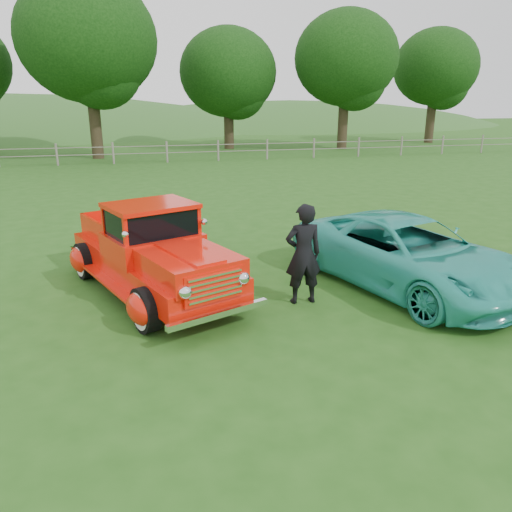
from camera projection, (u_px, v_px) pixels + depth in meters
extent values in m
plane|color=#225015|center=(261.00, 318.00, 8.64)|extent=(140.00, 140.00, 0.00)
ellipsoid|color=#2B5E22|center=(289.00, 151.00, 71.69)|extent=(72.00, 52.00, 14.00)
cube|color=gray|center=(167.00, 153.00, 28.82)|extent=(48.00, 0.04, 0.04)
cube|color=gray|center=(167.00, 146.00, 28.69)|extent=(48.00, 0.04, 0.04)
cylinder|color=#302318|center=(95.00, 118.00, 30.11)|extent=(0.70, 0.70, 4.84)
ellipsoid|color=black|center=(87.00, 39.00, 28.77)|extent=(8.00, 8.00, 7.20)
cylinder|color=#302318|center=(229.00, 122.00, 36.02)|extent=(0.70, 0.70, 3.74)
ellipsoid|color=black|center=(228.00, 72.00, 34.98)|extent=(6.80, 6.80, 6.12)
cylinder|color=#302318|center=(343.00, 118.00, 35.89)|extent=(0.70, 0.70, 4.40)
ellipsoid|color=black|center=(346.00, 58.00, 34.67)|extent=(7.20, 7.20, 6.48)
cylinder|color=#302318|center=(431.00, 116.00, 40.74)|extent=(0.70, 0.70, 4.18)
ellipsoid|color=black|center=(436.00, 67.00, 39.58)|extent=(6.60, 6.60, 5.94)
cylinder|color=black|center=(145.00, 310.00, 8.02)|extent=(0.51, 0.79, 0.76)
cylinder|color=black|center=(232.00, 288.00, 8.94)|extent=(0.51, 0.79, 0.76)
cylinder|color=black|center=(85.00, 261.00, 10.42)|extent=(0.51, 0.79, 0.76)
cylinder|color=black|center=(158.00, 247.00, 11.34)|extent=(0.51, 0.79, 0.76)
cube|color=red|center=(152.00, 264.00, 9.62)|extent=(3.16, 4.86, 0.44)
ellipsoid|color=red|center=(141.00, 309.00, 7.97)|extent=(0.66, 0.85, 0.54)
ellipsoid|color=red|center=(235.00, 285.00, 8.97)|extent=(0.66, 0.85, 0.54)
ellipsoid|color=red|center=(81.00, 260.00, 10.37)|extent=(0.66, 0.85, 0.54)
ellipsoid|color=red|center=(160.00, 245.00, 11.37)|extent=(0.66, 0.85, 0.54)
cube|color=red|center=(190.00, 266.00, 8.30)|extent=(1.83, 1.98, 0.42)
cube|color=red|center=(153.00, 244.00, 9.42)|extent=(1.98, 1.85, 0.44)
cube|color=black|center=(151.00, 220.00, 9.27)|extent=(1.76, 1.58, 0.50)
cube|color=red|center=(150.00, 205.00, 9.19)|extent=(1.86, 1.70, 0.08)
cube|color=red|center=(124.00, 230.00, 10.55)|extent=(1.82, 2.25, 0.45)
cube|color=white|center=(215.00, 287.00, 7.71)|extent=(1.02, 0.49, 0.50)
cube|color=white|center=(219.00, 314.00, 7.77)|extent=(1.71, 0.76, 0.10)
cube|color=white|center=(108.00, 243.00, 11.54)|extent=(1.62, 0.73, 0.10)
imported|color=teal|center=(407.00, 253.00, 9.83)|extent=(3.72, 5.51, 1.40)
imported|color=black|center=(303.00, 254.00, 9.02)|extent=(0.68, 0.45, 1.87)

